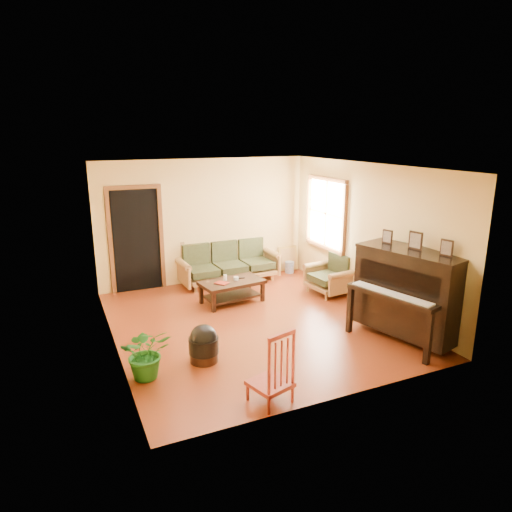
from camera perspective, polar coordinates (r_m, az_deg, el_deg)
name	(u,v)px	position (r m, az deg, el deg)	size (l,w,h in m)	color
floor	(254,322)	(7.80, -0.31, -8.28)	(5.00, 5.00, 0.00)	#5B1E0C
doorway	(136,241)	(9.37, -14.72, 1.85)	(1.08, 0.16, 2.05)	black
window	(326,214)	(9.50, 8.77, 5.27)	(0.12, 1.36, 1.46)	white
sofa	(229,262)	(9.70, -3.35, -0.71)	(2.11, 0.88, 0.90)	olive
coffee_table	(232,292)	(8.62, -3.01, -4.47)	(1.17, 0.64, 0.42)	black
armchair	(329,273)	(9.12, 9.08, -2.17)	(0.79, 0.83, 0.83)	olive
piano	(409,295)	(7.38, 18.53, -4.60)	(0.94, 1.60, 1.41)	black
footstool	(204,348)	(6.54, -6.54, -11.32)	(0.42, 0.42, 0.40)	black
red_chair	(270,365)	(5.49, 1.79, -13.51)	(0.44, 0.48, 0.94)	maroon
leaning_frame	(288,258)	(10.56, 4.02, -0.27)	(0.45, 0.10, 0.60)	gold
ceramic_crock	(289,267)	(10.45, 4.20, -1.41)	(0.21, 0.21, 0.26)	#335399
potted_plant	(147,352)	(6.19, -13.52, -11.63)	(0.64, 0.56, 0.71)	#1B611C
book	(219,284)	(8.33, -4.66, -3.57)	(0.17, 0.23, 0.02)	maroon
candle	(225,278)	(8.57, -3.87, -2.71)	(0.06, 0.06, 0.11)	white
glass_jar	(236,278)	(8.58, -2.51, -2.82)	(0.10, 0.10, 0.06)	silver
remote	(241,278)	(8.68, -1.86, -2.77)	(0.14, 0.04, 0.01)	black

